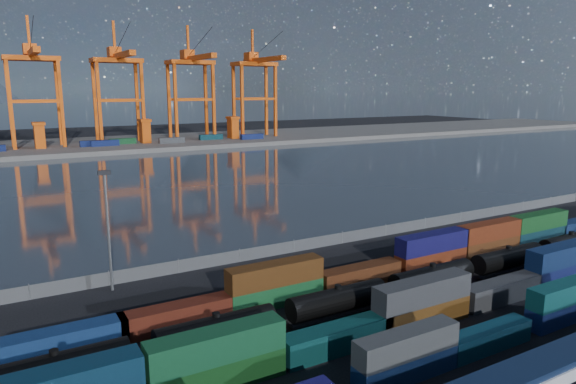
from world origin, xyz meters
TOP-DOWN VIEW (x-y plane):
  - ground at (0.00, 0.00)m, footprint 700.00×700.00m
  - harbor_water at (0.00, 105.00)m, footprint 700.00×700.00m
  - far_quay at (0.00, 210.00)m, footprint 700.00×70.00m
  - distant_mountains at (63.02, 1600.00)m, footprint 2470.00×1100.00m
  - passenger_train at (-2.92, -20.89)m, footprint 79.41×3.38m
  - container_row_south at (-18.11, -10.45)m, footprint 138.53×2.30m
  - container_row_mid at (-16.07, -2.85)m, footprint 142.59×2.63m
  - container_row_north at (17.57, 10.69)m, footprint 141.92×2.62m
  - tanker_string at (-0.52, 3.65)m, footprint 122.01×2.90m
  - waterfront_fence at (-0.00, 28.00)m, footprint 160.12×0.12m
  - yard_light_mast at (-30.00, 26.00)m, footprint 1.60×0.40m
  - gantry_cranes at (-7.50, 203.48)m, footprint 197.03×42.30m
  - quay_containers at (-11.00, 195.46)m, footprint 172.58×10.99m
  - straddle_carriers at (-2.50, 200.00)m, footprint 140.00×7.00m

SIDE VIEW (x-z plane):
  - ground at x=0.00m, z-range 0.00..0.00m
  - harbor_water at x=0.00m, z-range 0.01..0.01m
  - far_quay at x=0.00m, z-range 0.00..2.00m
  - waterfront_fence at x=0.00m, z-range -0.10..2.10m
  - container_row_south at x=-18.11m, z-range -0.46..4.44m
  - tanker_string at x=-0.52m, z-range 0.01..4.16m
  - container_row_north at x=17.57m, z-range -0.52..5.06m
  - container_row_mid at x=-16.07m, z-range -0.53..5.09m
  - passenger_train at x=-2.92m, z-range 0.02..5.82m
  - quay_containers at x=-11.00m, z-range 2.00..4.60m
  - straddle_carriers at x=-2.50m, z-range 2.27..13.37m
  - yard_light_mast at x=-30.00m, z-range 1.00..17.60m
  - gantry_cranes at x=-7.50m, z-range 6.47..63.75m
  - distant_mountains at x=63.02m, z-range -39.71..480.29m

